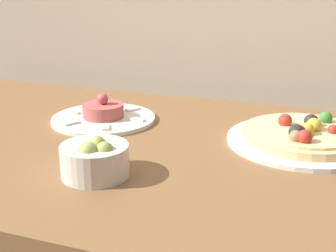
{
  "coord_description": "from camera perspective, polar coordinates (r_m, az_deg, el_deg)",
  "views": [
    {
      "loc": [
        0.37,
        -0.47,
        1.12
      ],
      "look_at": [
        0.04,
        0.42,
        0.8
      ],
      "focal_mm": 50.0,
      "sensor_mm": 36.0,
      "label": 1
    }
  ],
  "objects": [
    {
      "name": "dining_table",
      "position": [
        1.05,
        -2.43,
        -6.9
      ],
      "size": [
        1.49,
        0.81,
        0.76
      ],
      "color": "brown",
      "rests_on": "ground_plane"
    },
    {
      "name": "small_bowl",
      "position": [
        0.86,
        -8.91,
        -3.99
      ],
      "size": [
        0.12,
        0.12,
        0.07
      ],
      "color": "silver",
      "rests_on": "dining_table"
    },
    {
      "name": "pizza_plate",
      "position": [
        1.05,
        16.2,
        -1.17
      ],
      "size": [
        0.33,
        0.33,
        0.06
      ],
      "color": "white",
      "rests_on": "dining_table"
    },
    {
      "name": "tartare_plate",
      "position": [
        1.17,
        -7.87,
        1.26
      ],
      "size": [
        0.26,
        0.26,
        0.07
      ],
      "color": "white",
      "rests_on": "dining_table"
    }
  ]
}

